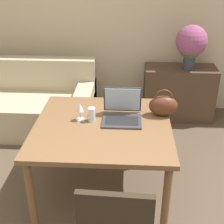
{
  "coord_description": "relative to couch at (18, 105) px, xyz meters",
  "views": [
    {
      "loc": [
        0.12,
        -1.42,
        2.0
      ],
      "look_at": [
        -0.01,
        0.83,
        0.85
      ],
      "focal_mm": 50.0,
      "sensor_mm": 36.0,
      "label": 1
    }
  ],
  "objects": [
    {
      "name": "couch",
      "position": [
        0.0,
        0.0,
        0.0
      ],
      "size": [
        1.92,
        0.84,
        0.82
      ],
      "color": "#C1B293",
      "rests_on": "ground_plane"
    },
    {
      "name": "dining_table",
      "position": [
        1.18,
        -1.2,
        0.36
      ],
      "size": [
        1.14,
        1.08,
        0.73
      ],
      "color": "brown",
      "rests_on": "ground_plane"
    },
    {
      "name": "sideboard",
      "position": [
        2.04,
        0.36,
        0.07
      ],
      "size": [
        0.9,
        0.4,
        0.7
      ],
      "color": "#4C3828",
      "rests_on": "ground_plane"
    },
    {
      "name": "drinking_glass",
      "position": [
        1.08,
        -1.14,
        0.5
      ],
      "size": [
        0.06,
        0.06,
        0.12
      ],
      "color": "silver",
      "rests_on": "dining_table"
    },
    {
      "name": "flower_vase",
      "position": [
        2.12,
        0.31,
        0.74
      ],
      "size": [
        0.38,
        0.38,
        0.54
      ],
      "color": "#333847",
      "rests_on": "sideboard"
    },
    {
      "name": "wall_back",
      "position": [
        1.27,
        0.68,
        1.06
      ],
      "size": [
        10.0,
        0.06,
        2.7
      ],
      "color": "beige",
      "rests_on": "ground_plane"
    },
    {
      "name": "laptop",
      "position": [
        1.34,
        -1.07,
        0.51
      ],
      "size": [
        0.33,
        0.32,
        0.26
      ],
      "color": "#38383D",
      "rests_on": "dining_table"
    },
    {
      "name": "handbag",
      "position": [
        1.69,
        -1.0,
        0.53
      ],
      "size": [
        0.25,
        0.14,
        0.24
      ],
      "color": "#592D1E",
      "rests_on": "dining_table"
    },
    {
      "name": "wine_glass",
      "position": [
        0.98,
        -1.13,
        0.55
      ],
      "size": [
        0.08,
        0.08,
        0.16
      ],
      "color": "silver",
      "rests_on": "dining_table"
    }
  ]
}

